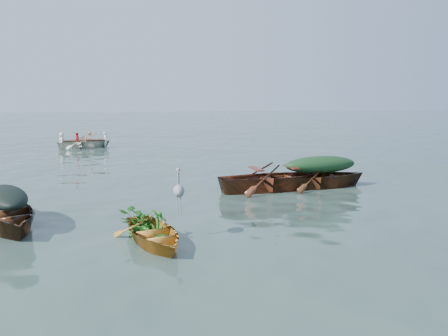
# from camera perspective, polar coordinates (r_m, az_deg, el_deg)

# --- Properties ---
(ground) EXTENTS (140.00, 140.00, 0.00)m
(ground) POSITION_cam_1_polar(r_m,az_deg,el_deg) (10.49, -0.56, -5.89)
(ground) COLOR #354A43
(ground) RESTS_ON ground
(yellow_dinghy) EXTENTS (1.99, 2.99, 0.72)m
(yellow_dinghy) POSITION_cam_1_polar(r_m,az_deg,el_deg) (8.53, -9.17, -9.65)
(yellow_dinghy) COLOR #C27F25
(yellow_dinghy) RESTS_ON ground
(dark_covered_boat) EXTENTS (2.87, 4.06, 0.96)m
(dark_covered_boat) POSITION_cam_1_polar(r_m,az_deg,el_deg) (10.51, -26.28, -6.86)
(dark_covered_boat) COLOR #442810
(dark_covered_boat) RESTS_ON ground
(green_tarp_boat) EXTENTS (4.31, 1.77, 0.97)m
(green_tarp_boat) POSITION_cam_1_polar(r_m,az_deg,el_deg) (13.68, 12.39, -2.49)
(green_tarp_boat) COLOR #4B2711
(green_tarp_boat) RESTS_ON ground
(open_wooden_boat) EXTENTS (4.77, 2.04, 1.09)m
(open_wooden_boat) POSITION_cam_1_polar(r_m,az_deg,el_deg) (13.04, 6.49, -2.91)
(open_wooden_boat) COLOR maroon
(open_wooden_boat) RESTS_ON ground
(rowed_boat) EXTENTS (4.03, 2.04, 0.90)m
(rowed_boat) POSITION_cam_1_polar(r_m,az_deg,el_deg) (24.54, -17.77, 2.48)
(rowed_boat) COLOR white
(rowed_boat) RESTS_ON ground
(dark_tarp_cover) EXTENTS (1.58, 2.23, 0.40)m
(dark_tarp_cover) POSITION_cam_1_polar(r_m,az_deg,el_deg) (10.35, -26.56, -3.23)
(dark_tarp_cover) COLOR black
(dark_tarp_cover) RESTS_ON dark_covered_boat
(green_tarp_cover) EXTENTS (2.37, 0.97, 0.52)m
(green_tarp_cover) POSITION_cam_1_polar(r_m,az_deg,el_deg) (13.55, 12.50, 0.59)
(green_tarp_cover) COLOR #163718
(green_tarp_cover) RESTS_ON green_tarp_boat
(thwart_benches) EXTENTS (2.40, 1.16, 0.04)m
(thwart_benches) POSITION_cam_1_polar(r_m,az_deg,el_deg) (12.93, 6.54, -0.46)
(thwart_benches) COLOR #4D1A12
(thwart_benches) RESTS_ON open_wooden_boat
(heron) EXTENTS (0.39, 0.47, 0.92)m
(heron) POSITION_cam_1_polar(r_m,az_deg,el_deg) (8.53, -5.90, -3.86)
(heron) COLOR gray
(heron) RESTS_ON yellow_dinghy
(dinghy_weeds) EXTENTS (0.94, 1.07, 0.60)m
(dinghy_weeds) POSITION_cam_1_polar(r_m,az_deg,el_deg) (8.85, -10.25, -4.53)
(dinghy_weeds) COLOR #1A641B
(dinghy_weeds) RESTS_ON yellow_dinghy
(rowers) EXTENTS (2.87, 1.66, 0.76)m
(rowers) POSITION_cam_1_polar(r_m,az_deg,el_deg) (24.46, -17.87, 4.40)
(rowers) COLOR silver
(rowers) RESTS_ON rowed_boat
(oars) EXTENTS (1.20, 2.67, 0.06)m
(oars) POSITION_cam_1_polar(r_m,az_deg,el_deg) (24.49, -17.83, 3.59)
(oars) COLOR #A3633D
(oars) RESTS_ON rowed_boat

